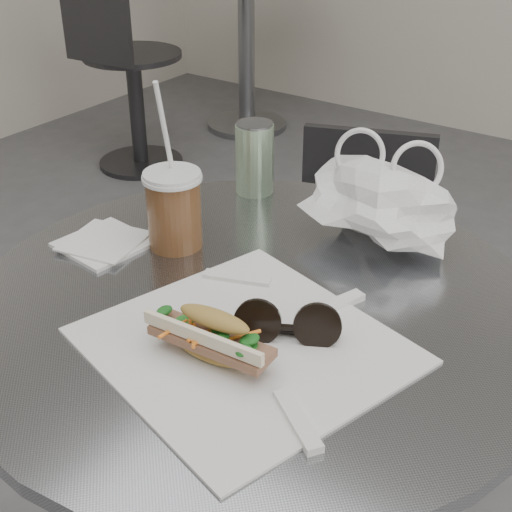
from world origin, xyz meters
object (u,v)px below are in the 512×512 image
Objects in this scene: chair_far at (350,312)px; iced_coffee at (174,208)px; cafe_table at (255,451)px; sunglasses at (287,326)px; drink_can at (255,158)px; bg_chair at (128,90)px; banh_mi at (212,337)px; bg_table at (246,35)px.

iced_coffee is at bearing 67.19° from chair_far.
sunglasses is at bearing -32.49° from cafe_table.
iced_coffee is 0.22m from drink_can.
bg_chair is 2.39m from sunglasses.
iced_coffee reaches higher than banh_mi.
sunglasses is (0.24, -0.65, 0.44)m from chair_far.
iced_coffee is 2.04× the size of drink_can.
cafe_table is 3.05× the size of iced_coffee.
sunglasses is at bearing 89.80° from chair_far.
bg_chair is at bearing 110.98° from sunglasses.
bg_chair is 2.41m from banh_mi.
iced_coffee reaches higher than drink_can.
drink_can is at bearing -53.86° from bg_table.
cafe_table is at bearing 119.19° from sunglasses.
banh_mi is 0.28m from iced_coffee.
chair_far is 5.84× the size of drink_can.
bg_chair reaches higher than chair_far.
drink_can is (-0.01, 0.22, 0.00)m from iced_coffee.
bg_table is at bearing 77.38° from bg_chair.
bg_chair is at bearing 138.94° from cafe_table.
sunglasses is (0.09, -0.05, 0.30)m from cafe_table.
bg_chair is at bearing 141.28° from drink_can.
chair_far is at bearing -47.88° from bg_table.
drink_can is (-0.04, -0.33, 0.48)m from chair_far.
cafe_table is 1.07× the size of chair_far.
bg_table is at bearing 123.49° from iced_coffee.
bg_chair is at bearing -49.97° from chair_far.
sunglasses is (1.69, -2.25, 0.30)m from bg_table.
banh_mi is (1.64, -2.33, 0.31)m from bg_table.
sunglasses is 0.43m from drink_can.
bg_chair is (-1.55, 0.88, 0.04)m from chair_far.
drink_can is at bearing 102.03° from sunglasses.
bg_table is 2.87m from banh_mi.
bg_table is 3.95× the size of banh_mi.
cafe_table is at bearing -45.69° from bg_chair.
iced_coffee is (-0.02, -0.55, 0.48)m from chair_far.
bg_table is 6.07× the size of sunglasses.
drink_can is at bearing -43.35° from bg_chair.
cafe_table is 0.47m from drink_can.
banh_mi is 0.75× the size of iced_coffee.
chair_far is at bearing -34.31° from bg_chair.
bg_chair is at bearing 136.78° from iced_coffee.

